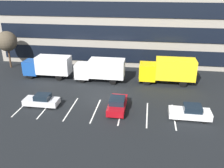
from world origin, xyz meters
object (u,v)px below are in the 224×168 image
(box_truck_white, at_px, (101,69))
(sedan_white, at_px, (190,112))
(sedan_maroon, at_px, (117,104))
(bare_tree, at_px, (7,41))
(box_truck_yellow_all, at_px, (168,70))
(box_truck_blue, at_px, (48,66))
(sedan_silver, at_px, (42,100))

(box_truck_white, distance_m, sedan_white, 14.11)
(sedan_white, height_order, sedan_maroon, sedan_maroon)
(sedan_white, xyz_separation_m, bare_tree, (-26.95, 12.57, 3.64))
(box_truck_yellow_all, xyz_separation_m, sedan_maroon, (-5.81, -8.74, -1.25))
(box_truck_white, relative_size, sedan_white, 1.67)
(box_truck_blue, xyz_separation_m, sedan_white, (18.90, -9.09, -1.11))
(sedan_white, height_order, bare_tree, bare_tree)
(box_truck_white, bearing_deg, sedan_maroon, -67.09)
(sedan_silver, xyz_separation_m, bare_tree, (-10.75, 12.21, 3.68))
(bare_tree, bearing_deg, box_truck_blue, -23.38)
(box_truck_blue, xyz_separation_m, sedan_silver, (2.70, -8.73, -1.15))
(box_truck_blue, relative_size, sedan_white, 1.66)
(box_truck_blue, distance_m, bare_tree, 9.13)
(box_truck_blue, relative_size, box_truck_white, 0.99)
(sedan_silver, relative_size, bare_tree, 0.66)
(box_truck_white, distance_m, bare_tree, 16.57)
(box_truck_blue, xyz_separation_m, box_truck_white, (7.87, -0.36, 0.01))
(box_truck_blue, relative_size, box_truck_yellow_all, 0.91)
(box_truck_yellow_all, distance_m, bare_tree, 25.46)
(box_truck_white, xyz_separation_m, sedan_white, (11.03, -8.73, -1.12))
(bare_tree, bearing_deg, sedan_white, -25.00)
(sedan_white, height_order, sedan_silver, sedan_white)
(box_truck_yellow_all, xyz_separation_m, bare_tree, (-25.15, 3.20, 2.36))
(box_truck_yellow_all, bearing_deg, box_truck_white, -176.05)
(sedan_white, bearing_deg, sedan_maroon, 175.30)
(box_truck_white, bearing_deg, bare_tree, 166.43)
(box_truck_blue, height_order, bare_tree, bare_tree)
(sedan_silver, bearing_deg, box_truck_white, 58.30)
(sedan_white, bearing_deg, box_truck_blue, 154.32)
(sedan_maroon, distance_m, bare_tree, 23.02)
(sedan_white, relative_size, sedan_maroon, 0.97)
(box_truck_white, distance_m, sedan_silver, 9.90)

